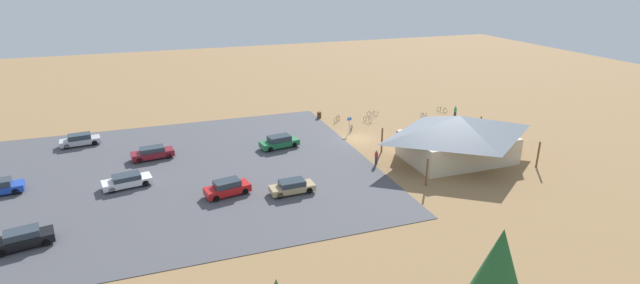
% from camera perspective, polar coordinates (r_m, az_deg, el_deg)
% --- Properties ---
extents(ground, '(160.00, 160.00, 0.00)m').
position_cam_1_polar(ground, '(59.75, 4.43, 0.41)').
color(ground, '#937047').
rests_on(ground, ground).
extents(parking_lot_asphalt, '(41.27, 34.68, 0.05)m').
position_cam_1_polar(parking_lot_asphalt, '(51.69, -17.08, -3.68)').
color(parking_lot_asphalt, '#4C4C51').
rests_on(parking_lot_asphalt, ground).
extents(bike_pavilion, '(14.08, 10.17, 5.11)m').
position_cam_1_polar(bike_pavilion, '(54.35, 16.33, 0.82)').
color(bike_pavilion, beige).
rests_on(bike_pavilion, ground).
extents(trash_bin, '(0.60, 0.60, 0.90)m').
position_cam_1_polar(trash_bin, '(67.80, -0.10, 3.28)').
color(trash_bin, brown).
rests_on(trash_bin, ground).
extents(lot_sign, '(0.56, 0.08, 2.20)m').
position_cam_1_polar(lot_sign, '(61.38, 3.55, 2.36)').
color(lot_sign, '#99999E').
rests_on(lot_sign, ground).
extents(pine_west, '(3.03, 3.03, 6.84)m').
position_cam_1_polar(pine_west, '(29.08, 20.81, -13.53)').
color(pine_west, brown).
rests_on(pine_west, ground).
extents(bicycle_silver_yard_right, '(1.59, 0.72, 0.82)m').
position_cam_1_polar(bicycle_silver_yard_right, '(66.24, 12.43, 2.33)').
color(bicycle_silver_yard_right, black).
rests_on(bicycle_silver_yard_right, ground).
extents(bicycle_black_edge_north, '(0.68, 1.68, 0.84)m').
position_cam_1_polar(bicycle_black_edge_north, '(63.04, 12.11, 1.44)').
color(bicycle_black_edge_north, black).
rests_on(bicycle_black_edge_north, ground).
extents(bicycle_white_yard_left, '(0.64, 1.70, 0.81)m').
position_cam_1_polar(bicycle_white_yard_left, '(66.22, 5.77, 2.68)').
color(bicycle_white_yard_left, black).
rests_on(bicycle_white_yard_left, ground).
extents(bicycle_red_lone_east, '(1.63, 0.60, 0.83)m').
position_cam_1_polar(bicycle_red_lone_east, '(69.10, 6.34, 3.41)').
color(bicycle_red_lone_east, black).
rests_on(bicycle_red_lone_east, ground).
extents(bicycle_purple_front_row, '(0.48, 1.68, 0.81)m').
position_cam_1_polar(bicycle_purple_front_row, '(69.28, 12.43, 3.08)').
color(bicycle_purple_front_row, black).
rests_on(bicycle_purple_front_row, ground).
extents(bicycle_green_back_row, '(0.94, 1.48, 0.82)m').
position_cam_1_polar(bicycle_green_back_row, '(73.01, 14.52, 3.79)').
color(bicycle_green_back_row, black).
rests_on(bicycle_green_back_row, ground).
extents(bicycle_blue_edge_south, '(0.96, 1.53, 0.84)m').
position_cam_1_polar(bicycle_blue_edge_south, '(62.34, 3.80, 1.63)').
color(bicycle_blue_edge_south, black).
rests_on(bicycle_blue_edge_south, ground).
extents(bicycle_orange_near_porch, '(1.34, 1.14, 0.89)m').
position_cam_1_polar(bicycle_orange_near_porch, '(66.13, 2.07, 2.77)').
color(bicycle_orange_near_porch, black).
rests_on(bicycle_orange_near_porch, ground).
extents(car_maroon_second_row, '(4.72, 2.30, 1.37)m').
position_cam_1_polar(car_maroon_second_row, '(56.22, -19.56, -1.24)').
color(car_maroon_second_row, maroon).
rests_on(car_maroon_second_row, parking_lot_asphalt).
extents(car_tan_near_entry, '(4.31, 1.86, 1.28)m').
position_cam_1_polar(car_tan_near_entry, '(45.12, -3.38, -5.40)').
color(car_tan_near_entry, tan).
rests_on(car_tan_near_entry, parking_lot_asphalt).
extents(car_black_end_stall, '(4.49, 2.53, 1.43)m').
position_cam_1_polar(car_black_end_stall, '(43.28, -32.23, -9.83)').
color(car_black_end_stall, black).
rests_on(car_black_end_stall, parking_lot_asphalt).
extents(car_white_aisle_side, '(4.80, 2.62, 1.26)m').
position_cam_1_polar(car_white_aisle_side, '(50.00, -22.27, -4.33)').
color(car_white_aisle_side, white).
rests_on(car_white_aisle_side, parking_lot_asphalt).
extents(car_red_inner_stall, '(4.46, 2.53, 1.47)m').
position_cam_1_polar(car_red_inner_stall, '(45.47, -11.12, -5.44)').
color(car_red_inner_stall, red).
rests_on(car_red_inner_stall, parking_lot_asphalt).
extents(car_silver_front_row, '(4.64, 2.33, 1.41)m').
position_cam_1_polar(car_silver_front_row, '(63.95, -26.99, 0.24)').
color(car_silver_front_row, '#BCBCC1').
rests_on(car_silver_front_row, parking_lot_asphalt).
extents(car_green_mid_lot, '(4.84, 2.58, 1.48)m').
position_cam_1_polar(car_green_mid_lot, '(56.44, -4.93, 0.02)').
color(car_green_mid_lot, '#1E6B3D').
rests_on(car_green_mid_lot, parking_lot_asphalt).
extents(visitor_near_lot, '(0.38, 0.40, 1.66)m').
position_cam_1_polar(visitor_near_lot, '(51.82, 6.81, -1.81)').
color(visitor_near_lot, '#2D3347').
rests_on(visitor_near_lot, ground).
extents(visitor_by_pavilion, '(0.40, 0.37, 1.77)m').
position_cam_1_polar(visitor_by_pavilion, '(70.49, 16.01, 3.55)').
color(visitor_by_pavilion, '#2D3347').
rests_on(visitor_by_pavilion, ground).
extents(visitor_at_bikes, '(0.36, 0.36, 1.66)m').
position_cam_1_polar(visitor_at_bikes, '(65.92, 15.47, 2.41)').
color(visitor_at_bikes, '#2D3347').
rests_on(visitor_at_bikes, ground).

